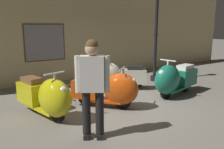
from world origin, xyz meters
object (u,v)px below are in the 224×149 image
Objects in this scene: scooter_0 at (47,97)px; scooter_2 at (116,75)px; lamppost at (156,29)px; scooter_1 at (110,89)px; scooter_3 at (173,79)px; visitor_0 at (93,83)px.

scooter_2 is (2.57, 1.13, -0.03)m from scooter_0.
lamppost is at bearing -140.90° from scooter_2.
scooter_1 is 1.70m from scooter_2.
scooter_0 is at bearing -17.14° from scooter_3.
visitor_0 is (-4.00, -2.65, -0.86)m from lamppost.
scooter_3 is at bearing 44.83° from scooter_1.
scooter_2 is 0.87× the size of scooter_3.
scooter_1 is 0.49× the size of lamppost.
scooter_0 is at bearing -163.49° from lamppost.
visitor_0 is at bearing 6.19° from scooter_3.
scooter_0 is 1.13× the size of scooter_2.
lamppost is at bearing 77.51° from scooter_1.
visitor_0 reaches higher than scooter_0.
scooter_2 is at bearing 99.15° from scooter_0.
scooter_0 is 1.51m from visitor_0.
scooter_1 is 0.85× the size of scooter_3.
scooter_2 is (1.07, 1.33, -0.01)m from scooter_1.
scooter_1 is at bearing -152.68° from lamppost.
scooter_0 is at bearing 57.45° from scooter_2.
scooter_3 is (0.96, -1.52, 0.05)m from scooter_2.
lamppost is at bearing 91.89° from scooter_0.
visitor_0 is (-1.10, -1.15, 0.56)m from scooter_1.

